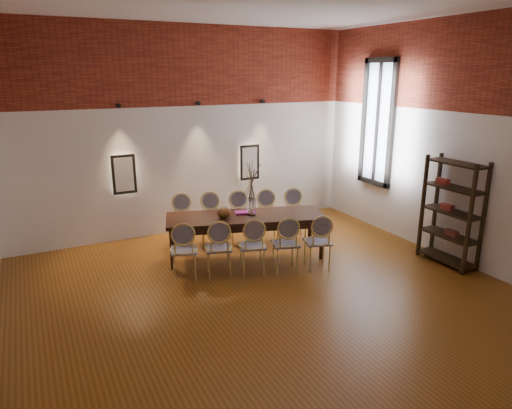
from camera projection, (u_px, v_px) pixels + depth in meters
name	position (u px, v px, depth m)	size (l,w,h in m)	color
floor	(274.00, 302.00, 6.46)	(7.00, 7.00, 0.02)	brown
wall_back	(187.00, 132.00, 8.94)	(7.00, 0.10, 4.00)	silver
wall_right	(465.00, 144.00, 7.44)	(0.10, 7.00, 4.00)	silver
brick_band_back	(186.00, 65.00, 8.53)	(7.00, 0.02, 1.50)	maroon
brick_band_right	(472.00, 64.00, 7.06)	(0.02, 7.00, 1.50)	maroon
niche_left	(124.00, 174.00, 8.48)	(0.36, 0.06, 0.66)	#FFEAC6
niche_right	(249.00, 162.00, 9.61)	(0.36, 0.06, 0.66)	#FFEAC6
spot_fixture_left	(118.00, 106.00, 8.11)	(0.08, 0.08, 0.10)	black
spot_fixture_mid	(198.00, 103.00, 8.76)	(0.08, 0.08, 0.10)	black
spot_fixture_right	(262.00, 101.00, 9.37)	(0.08, 0.08, 0.10)	black
window_glass	(378.00, 123.00, 9.07)	(0.02, 0.78, 2.38)	silver
window_frame	(377.00, 123.00, 9.06)	(0.08, 0.90, 2.50)	black
window_mullion	(377.00, 123.00, 9.06)	(0.06, 0.06, 2.40)	black
dining_table	(246.00, 236.00, 7.95)	(2.70, 0.87, 0.75)	black
chair_near_a	(184.00, 250.00, 7.07)	(0.44, 0.44, 0.94)	tan
chair_near_b	(218.00, 248.00, 7.16)	(0.44, 0.44, 0.94)	tan
chair_near_c	(252.00, 246.00, 7.25)	(0.44, 0.44, 0.94)	tan
chair_near_d	(285.00, 243.00, 7.34)	(0.44, 0.44, 0.94)	tan
chair_near_e	(317.00, 241.00, 7.43)	(0.44, 0.44, 0.94)	tan
chair_far_a	(182.00, 221.00, 8.42)	(0.44, 0.44, 0.94)	tan
chair_far_b	(211.00, 220.00, 8.51)	(0.44, 0.44, 0.94)	tan
chair_far_c	(240.00, 218.00, 8.60)	(0.44, 0.44, 0.94)	tan
chair_far_d	(268.00, 217.00, 8.69)	(0.44, 0.44, 0.94)	tan
chair_far_e	(295.00, 215.00, 8.78)	(0.44, 0.44, 0.94)	tan
vase	(252.00, 207.00, 7.82)	(0.14, 0.14, 0.30)	silver
dried_branches	(252.00, 181.00, 7.70)	(0.50, 0.50, 0.70)	#4C4330
bowl	(224.00, 212.00, 7.71)	(0.24, 0.24, 0.18)	brown
book	(243.00, 213.00, 7.96)	(0.26, 0.18, 0.03)	#9B198B
shelving_rack	(452.00, 212.00, 7.52)	(0.38, 1.00, 1.80)	black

